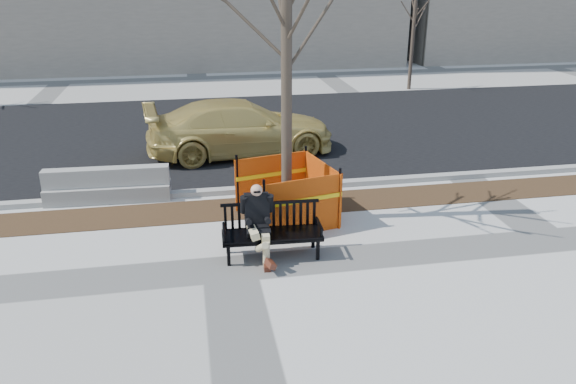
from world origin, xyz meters
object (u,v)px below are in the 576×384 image
Objects in this scene: tree_fence at (287,219)px; sedan at (241,153)px; bench at (272,256)px; seated_man at (258,256)px; jersey_barrier_left at (109,200)px.

tree_fence reaches higher than sedan.
bench is 1.64m from tree_fence.
seated_man is 6.14m from sedan.
tree_fence is 2.32× the size of jersey_barrier_left.
bench is 0.26m from seated_man.
seated_man is at bearing -45.21° from jersey_barrier_left.
seated_man is at bearing 168.79° from bench.
bench reaches higher than jersey_barrier_left.
sedan is (0.07, 6.19, 0.00)m from bench.
sedan reaches higher than bench.
sedan is at bearing 89.41° from seated_man.
sedan reaches higher than jersey_barrier_left.
seated_man is 1.68m from tree_fence.
seated_man is 0.49× the size of jersey_barrier_left.
tree_fence is at bearing -22.62° from jersey_barrier_left.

